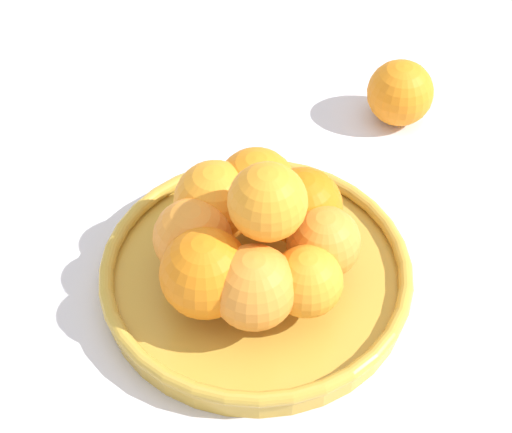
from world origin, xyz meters
name	(u,v)px	position (x,y,z in m)	size (l,w,h in m)	color
ground_plane	(256,285)	(0.00, 0.00, 0.00)	(4.00, 4.00, 0.00)	silver
fruit_bowl	(256,274)	(0.00, 0.00, 0.02)	(0.30, 0.30, 0.03)	gold
orange_pile	(253,233)	(0.00, 0.00, 0.08)	(0.20, 0.19, 0.13)	orange
stray_orange	(400,93)	(-0.27, 0.12, 0.04)	(0.08, 0.08, 0.08)	orange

